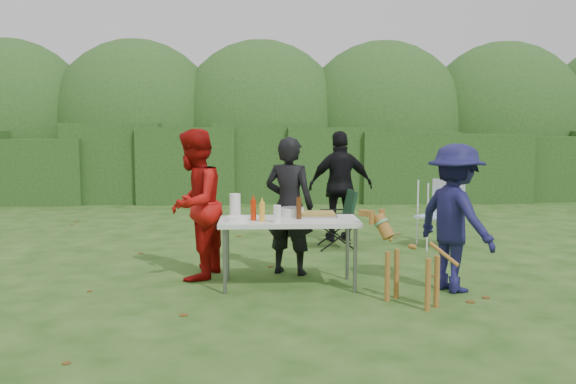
{
  "coord_description": "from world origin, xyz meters",
  "views": [
    {
      "loc": [
        -0.06,
        -6.3,
        1.72
      ],
      "look_at": [
        0.27,
        0.52,
        1.0
      ],
      "focal_mm": 38.0,
      "sensor_mm": 36.0,
      "label": 1
    }
  ],
  "objects_px": {
    "beer_bottle": "(299,208)",
    "paper_towel_roll": "(235,206)",
    "lawn_chair": "(439,214)",
    "mustard_bottle": "(262,212)",
    "folding_table": "(289,224)",
    "camping_chair": "(336,219)",
    "person_cook": "(289,206)",
    "person_black_puffy": "(341,186)",
    "ketchup_bottle": "(253,210)",
    "child": "(455,218)",
    "dog": "(412,261)",
    "person_red_jacket": "(194,204)"
  },
  "relations": [
    {
      "from": "person_cook",
      "to": "child",
      "type": "xyz_separation_m",
      "value": [
        1.71,
        -0.83,
        -0.03
      ]
    },
    {
      "from": "dog",
      "to": "mustard_bottle",
      "type": "bearing_deg",
      "value": 24.2
    },
    {
      "from": "camping_chair",
      "to": "folding_table",
      "type": "bearing_deg",
      "value": 63.38
    },
    {
      "from": "child",
      "to": "dog",
      "type": "relative_size",
      "value": 1.7
    },
    {
      "from": "person_red_jacket",
      "to": "beer_bottle",
      "type": "relative_size",
      "value": 7.13
    },
    {
      "from": "beer_bottle",
      "to": "paper_towel_roll",
      "type": "height_order",
      "value": "paper_towel_roll"
    },
    {
      "from": "person_red_jacket",
      "to": "person_black_puffy",
      "type": "xyz_separation_m",
      "value": [
        1.98,
        2.25,
        -0.02
      ]
    },
    {
      "from": "folding_table",
      "to": "person_black_puffy",
      "type": "height_order",
      "value": "person_black_puffy"
    },
    {
      "from": "dog",
      "to": "beer_bottle",
      "type": "distance_m",
      "value": 1.36
    },
    {
      "from": "person_cook",
      "to": "beer_bottle",
      "type": "distance_m",
      "value": 0.58
    },
    {
      "from": "folding_table",
      "to": "child",
      "type": "xyz_separation_m",
      "value": [
        1.74,
        -0.25,
        0.09
      ]
    },
    {
      "from": "person_cook",
      "to": "beer_bottle",
      "type": "relative_size",
      "value": 6.76
    },
    {
      "from": "person_black_puffy",
      "to": "lawn_chair",
      "type": "relative_size",
      "value": 1.71
    },
    {
      "from": "person_black_puffy",
      "to": "paper_towel_roll",
      "type": "xyz_separation_m",
      "value": [
        -1.51,
        -2.51,
        0.03
      ]
    },
    {
      "from": "person_cook",
      "to": "person_black_puffy",
      "type": "height_order",
      "value": "person_black_puffy"
    },
    {
      "from": "dog",
      "to": "paper_towel_roll",
      "type": "distance_m",
      "value": 2.02
    },
    {
      "from": "dog",
      "to": "ketchup_bottle",
      "type": "bearing_deg",
      "value": 23.04
    },
    {
      "from": "beer_bottle",
      "to": "child",
      "type": "bearing_deg",
      "value": -9.04
    },
    {
      "from": "camping_chair",
      "to": "beer_bottle",
      "type": "distance_m",
      "value": 2.23
    },
    {
      "from": "folding_table",
      "to": "lawn_chair",
      "type": "bearing_deg",
      "value": 42.44
    },
    {
      "from": "person_black_puffy",
      "to": "beer_bottle",
      "type": "xyz_separation_m",
      "value": [
        -0.81,
        -2.67,
        0.02
      ]
    },
    {
      "from": "person_black_puffy",
      "to": "beer_bottle",
      "type": "distance_m",
      "value": 2.79
    },
    {
      "from": "camping_chair",
      "to": "person_red_jacket",
      "type": "bearing_deg",
      "value": 35.98
    },
    {
      "from": "person_red_jacket",
      "to": "child",
      "type": "bearing_deg",
      "value": 90.37
    },
    {
      "from": "person_black_puffy",
      "to": "lawn_chair",
      "type": "bearing_deg",
      "value": 149.92
    },
    {
      "from": "child",
      "to": "beer_bottle",
      "type": "height_order",
      "value": "child"
    },
    {
      "from": "person_black_puffy",
      "to": "dog",
      "type": "height_order",
      "value": "person_black_puffy"
    },
    {
      "from": "folding_table",
      "to": "lawn_chair",
      "type": "xyz_separation_m",
      "value": [
        2.27,
        2.08,
        -0.2
      ]
    },
    {
      "from": "child",
      "to": "lawn_chair",
      "type": "bearing_deg",
      "value": -39.05
    },
    {
      "from": "child",
      "to": "beer_bottle",
      "type": "relative_size",
      "value": 6.49
    },
    {
      "from": "person_black_puffy",
      "to": "camping_chair",
      "type": "relative_size",
      "value": 1.99
    },
    {
      "from": "mustard_bottle",
      "to": "folding_table",
      "type": "bearing_deg",
      "value": 25.03
    },
    {
      "from": "paper_towel_roll",
      "to": "folding_table",
      "type": "bearing_deg",
      "value": -16.39
    },
    {
      "from": "person_cook",
      "to": "dog",
      "type": "relative_size",
      "value": 1.77
    },
    {
      "from": "person_cook",
      "to": "ketchup_bottle",
      "type": "relative_size",
      "value": 7.37
    },
    {
      "from": "person_red_jacket",
      "to": "lawn_chair",
      "type": "relative_size",
      "value": 1.74
    },
    {
      "from": "camping_chair",
      "to": "dog",
      "type": "bearing_deg",
      "value": 91.57
    },
    {
      "from": "lawn_chair",
      "to": "mustard_bottle",
      "type": "distance_m",
      "value": 3.4
    },
    {
      "from": "person_red_jacket",
      "to": "lawn_chair",
      "type": "distance_m",
      "value": 3.73
    },
    {
      "from": "folding_table",
      "to": "ketchup_bottle",
      "type": "xyz_separation_m",
      "value": [
        -0.38,
        -0.06,
        0.16
      ]
    },
    {
      "from": "beer_bottle",
      "to": "paper_towel_roll",
      "type": "bearing_deg",
      "value": 166.95
    },
    {
      "from": "folding_table",
      "to": "mustard_bottle",
      "type": "bearing_deg",
      "value": -154.97
    },
    {
      "from": "dog",
      "to": "camping_chair",
      "type": "xyz_separation_m",
      "value": [
        -0.38,
        2.83,
        -0.01
      ]
    },
    {
      "from": "folding_table",
      "to": "beer_bottle",
      "type": "distance_m",
      "value": 0.2
    },
    {
      "from": "mustard_bottle",
      "to": "paper_towel_roll",
      "type": "bearing_deg",
      "value": 133.84
    },
    {
      "from": "person_black_puffy",
      "to": "lawn_chair",
      "type": "xyz_separation_m",
      "value": [
        1.35,
        -0.61,
        -0.35
      ]
    },
    {
      "from": "camping_chair",
      "to": "mustard_bottle",
      "type": "xyz_separation_m",
      "value": [
        -1.07,
        -2.23,
        0.42
      ]
    },
    {
      "from": "child",
      "to": "mustard_bottle",
      "type": "bearing_deg",
      "value": 60.62
    },
    {
      "from": "person_cook",
      "to": "person_black_puffy",
      "type": "relative_size",
      "value": 0.97
    },
    {
      "from": "person_cook",
      "to": "paper_towel_roll",
      "type": "distance_m",
      "value": 0.75
    }
  ]
}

